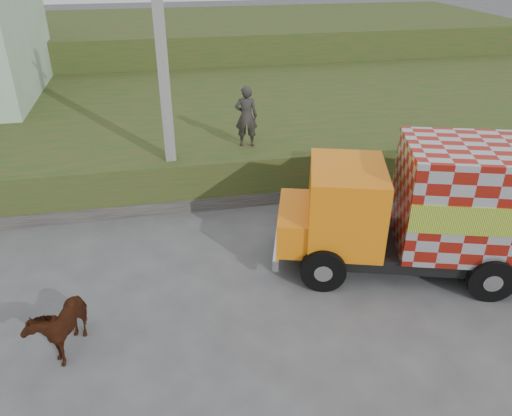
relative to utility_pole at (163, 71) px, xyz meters
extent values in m
plane|color=#474749|center=(1.00, -4.60, -4.08)|extent=(120.00, 120.00, 0.00)
cube|color=#274B19|center=(1.00, 5.40, -3.33)|extent=(40.00, 12.00, 1.50)
cube|color=#274B19|center=(1.00, 17.40, -2.58)|extent=(40.00, 12.00, 3.00)
cube|color=#595651|center=(-1.00, -0.40, -3.88)|extent=(16.00, 0.50, 0.40)
cube|color=gray|center=(0.00, 0.00, -0.08)|extent=(0.30, 0.30, 8.00)
cube|color=black|center=(6.15, -4.68, -3.45)|extent=(6.86, 3.92, 0.34)
cube|color=orange|center=(3.94, -4.01, -2.40)|extent=(2.30, 2.62, 1.92)
cube|color=orange|center=(2.89, -3.68, -2.97)|extent=(1.51, 2.21, 0.86)
cube|color=silver|center=(7.25, -5.01, -2.06)|extent=(4.89, 3.49, 2.50)
cube|color=yellow|center=(7.59, -3.89, -2.06)|extent=(4.23, 1.32, 0.67)
cube|color=silver|center=(2.43, -3.54, -3.55)|extent=(0.78, 2.15, 0.29)
cylinder|color=black|center=(3.16, -4.92, -3.55)|extent=(1.11, 0.63, 1.06)
cylinder|color=black|center=(3.81, -2.81, -3.55)|extent=(1.11, 0.63, 1.06)
cylinder|color=black|center=(6.74, -6.01, -3.55)|extent=(1.11, 0.63, 1.06)
cylinder|color=black|center=(7.39, -3.90, -3.55)|extent=(1.11, 0.63, 1.06)
imported|color=#341C0D|center=(-2.51, -5.76, -3.43)|extent=(1.12, 1.66, 1.29)
imported|color=#2E2A28|center=(2.40, 0.67, -1.63)|extent=(0.77, 0.58, 1.89)
camera|label=1|loc=(-0.22, -13.87, 3.21)|focal=35.00mm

